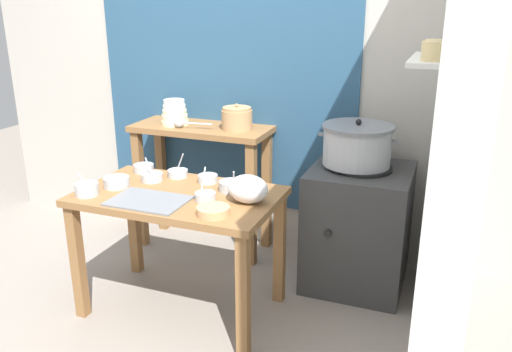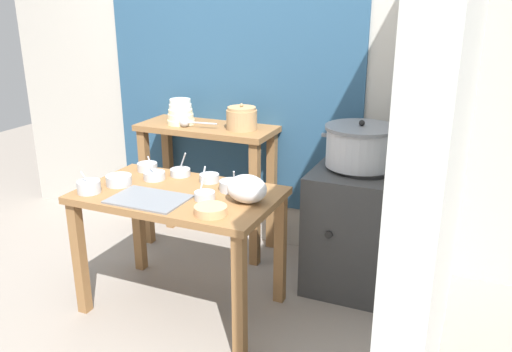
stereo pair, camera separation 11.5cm
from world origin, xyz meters
name	(u,v)px [view 2 (the right image)]	position (x,y,z in m)	size (l,w,h in m)	color
ground_plane	(179,308)	(0.00, 0.00, 0.00)	(9.00, 9.00, 0.00)	gray
wall_back	(265,64)	(0.08, 1.10, 1.30)	(4.40, 0.12, 2.60)	#B2ADA3
wall_right	(460,101)	(1.40, 0.20, 1.30)	(0.30, 3.20, 2.60)	silver
prep_table	(180,210)	(0.01, 0.04, 0.61)	(1.10, 0.66, 0.72)	olive
back_shelf_table	(207,156)	(-0.24, 0.83, 0.68)	(0.96, 0.40, 0.90)	olive
stove_block	(361,228)	(0.90, 0.70, 0.38)	(0.60, 0.61, 0.78)	#383838
steamer_pot	(360,146)	(0.86, 0.72, 0.90)	(0.48, 0.43, 0.28)	#B7BABF
clay_pot	(242,118)	(0.03, 0.83, 0.97)	(0.21, 0.21, 0.18)	tan
bowl_stack_enamel	(181,113)	(-0.43, 0.80, 0.98)	(0.19, 0.19, 0.18)	beige
ladle	(186,122)	(-0.35, 0.74, 0.94)	(0.27, 0.07, 0.07)	#B7BABF
serving_tray	(149,199)	(-0.07, -0.13, 0.72)	(0.40, 0.28, 0.01)	slate
plastic_bag	(247,189)	(0.43, 0.04, 0.80)	(0.22, 0.16, 0.15)	white
prep_bowl_0	(147,166)	(-0.36, 0.29, 0.75)	(0.12, 0.12, 0.05)	#B7BABF
prep_bowl_1	(119,180)	(-0.36, 0.00, 0.75)	(0.15, 0.15, 0.06)	#B7BABF
prep_bowl_2	(231,185)	(0.27, 0.17, 0.75)	(0.13, 0.13, 0.13)	#B7BABF
prep_bowl_3	(180,172)	(-0.12, 0.28, 0.74)	(0.12, 0.12, 0.15)	#B7BABF
prep_bowl_4	(89,186)	(-0.43, -0.17, 0.76)	(0.13, 0.13, 0.13)	#B7BABF
prep_bowl_5	(154,175)	(-0.23, 0.16, 0.75)	(0.13, 0.13, 0.15)	#B7BABF
prep_bowl_6	(205,195)	(0.20, -0.01, 0.75)	(0.11, 0.11, 0.17)	#B7BABF
prep_bowl_7	(209,178)	(0.09, 0.25, 0.75)	(0.11, 0.11, 0.05)	#B7BABF
prep_bowl_8	(211,210)	(0.33, -0.17, 0.74)	(0.16, 0.16, 0.04)	tan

